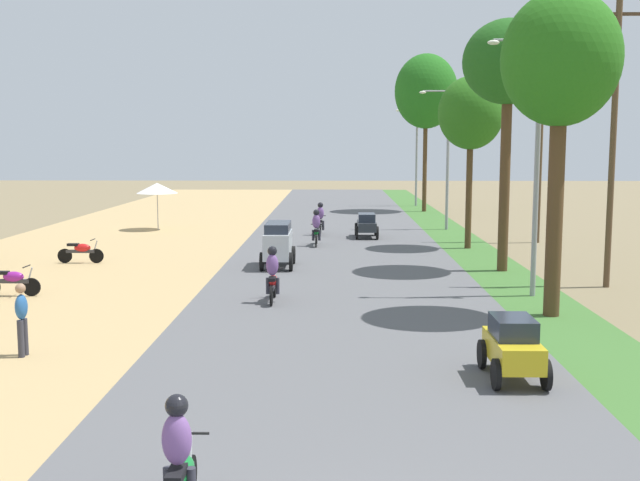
% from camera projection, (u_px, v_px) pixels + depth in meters
% --- Properties ---
extents(parked_motorbike_third, '(1.80, 0.54, 0.94)m').
position_uv_depth(parked_motorbike_third, '(12.00, 280.00, 23.34)').
color(parked_motorbike_third, black).
rests_on(parked_motorbike_third, dirt_shoulder).
extents(parked_motorbike_fourth, '(1.80, 0.54, 0.94)m').
position_uv_depth(parked_motorbike_fourth, '(81.00, 250.00, 29.80)').
color(parked_motorbike_fourth, black).
rests_on(parked_motorbike_fourth, dirt_shoulder).
extents(vendor_umbrella, '(2.20, 2.20, 2.52)m').
position_uv_depth(vendor_umbrella, '(157.00, 188.00, 41.09)').
color(vendor_umbrella, '#99999E').
rests_on(vendor_umbrella, dirt_shoulder).
extents(pedestrian_on_shoulder, '(0.27, 0.38, 1.62)m').
position_uv_depth(pedestrian_on_shoulder, '(22.00, 316.00, 16.68)').
color(pedestrian_on_shoulder, '#33333D').
rests_on(pedestrian_on_shoulder, dirt_shoulder).
extents(median_tree_nearest, '(3.10, 3.10, 8.59)m').
position_uv_depth(median_tree_nearest, '(561.00, 63.00, 19.91)').
color(median_tree_nearest, '#4C351E').
rests_on(median_tree_nearest, median_strip).
extents(median_tree_second, '(3.24, 3.24, 9.02)m').
position_uv_depth(median_tree_second, '(508.00, 65.00, 27.13)').
color(median_tree_second, '#4C351E').
rests_on(median_tree_second, median_strip).
extents(median_tree_third, '(2.85, 2.85, 7.54)m').
position_uv_depth(median_tree_third, '(471.00, 114.00, 33.33)').
color(median_tree_third, '#4C351E').
rests_on(median_tree_third, median_strip).
extents(median_tree_fourth, '(4.22, 4.22, 10.61)m').
position_uv_depth(median_tree_fourth, '(426.00, 92.00, 51.48)').
color(median_tree_fourth, '#4C351E').
rests_on(median_tree_fourth, median_strip).
extents(streetlamp_near, '(3.16, 0.20, 7.81)m').
position_uv_depth(streetlamp_near, '(538.00, 148.00, 22.88)').
color(streetlamp_near, gray).
rests_on(streetlamp_near, median_strip).
extents(streetlamp_mid, '(3.16, 0.20, 7.55)m').
position_uv_depth(streetlamp_mid, '(448.00, 148.00, 40.96)').
color(streetlamp_mid, gray).
rests_on(streetlamp_mid, median_strip).
extents(streetlamp_far, '(3.16, 0.20, 7.25)m').
position_uv_depth(streetlamp_far, '(417.00, 149.00, 56.59)').
color(streetlamp_far, gray).
rests_on(streetlamp_far, median_strip).
extents(utility_pole_near, '(1.80, 0.20, 9.96)m').
position_uv_depth(utility_pole_near, '(541.00, 133.00, 35.80)').
color(utility_pole_near, brown).
rests_on(utility_pole_near, ground).
extents(utility_pole_far, '(1.80, 0.20, 9.24)m').
position_uv_depth(utility_pole_far, '(613.00, 140.00, 24.58)').
color(utility_pole_far, brown).
rests_on(utility_pole_far, ground).
extents(car_hatchback_yellow, '(1.04, 2.00, 1.23)m').
position_uv_depth(car_hatchback_yellow, '(513.00, 346.00, 15.05)').
color(car_hatchback_yellow, gold).
rests_on(car_hatchback_yellow, road_strip).
extents(car_van_silver, '(1.19, 2.41, 1.67)m').
position_uv_depth(car_van_silver, '(278.00, 242.00, 28.66)').
color(car_van_silver, '#B7BCC1').
rests_on(car_van_silver, road_strip).
extents(car_sedan_charcoal, '(1.10, 2.26, 1.19)m').
position_uv_depth(car_sedan_charcoal, '(366.00, 224.00, 37.72)').
color(car_sedan_charcoal, '#282D33').
rests_on(car_sedan_charcoal, road_strip).
extents(motorbike_ahead_second, '(0.54, 1.80, 1.66)m').
position_uv_depth(motorbike_ahead_second, '(180.00, 462.00, 9.28)').
color(motorbike_ahead_second, black).
rests_on(motorbike_ahead_second, road_strip).
extents(motorbike_ahead_third, '(0.54, 1.80, 1.66)m').
position_uv_depth(motorbike_ahead_third, '(273.00, 276.00, 22.36)').
color(motorbike_ahead_third, black).
rests_on(motorbike_ahead_third, road_strip).
extents(motorbike_ahead_fourth, '(0.54, 1.80, 1.66)m').
position_uv_depth(motorbike_ahead_fourth, '(316.00, 229.00, 34.68)').
color(motorbike_ahead_fourth, black).
rests_on(motorbike_ahead_fourth, road_strip).
extents(motorbike_ahead_fifth, '(0.54, 1.80, 1.66)m').
position_uv_depth(motorbike_ahead_fifth, '(320.00, 220.00, 38.81)').
color(motorbike_ahead_fifth, black).
rests_on(motorbike_ahead_fifth, road_strip).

